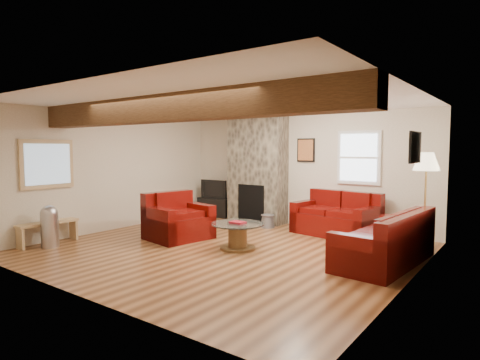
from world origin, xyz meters
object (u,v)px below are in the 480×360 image
Objects in this scene: loveseat at (336,214)px; coffee_table at (238,236)px; armchair_red at (179,216)px; floor_lamp at (426,167)px; television at (216,189)px; sofa_three at (385,237)px; tv_cabinet at (216,207)px.

loveseat is 1.76× the size of coffee_table.
armchair_red reaches higher than loveseat.
coffee_table is at bearing -146.34° from floor_lamp.
loveseat is at bearing -5.07° from television.
coffee_table is 3.48m from television.
coffee_table is (-2.31, -0.61, -0.17)m from sofa_three.
floor_lamp is (2.63, 1.75, 1.20)m from coffee_table.
sofa_three reaches higher than tv_cabinet.
loveseat is at bearing 168.73° from floor_lamp.
armchair_red is at bearing -65.86° from tv_cabinet.
television is (-1.09, 2.42, 0.26)m from armchair_red.
armchair_red is 2.67m from television.
loveseat reaches higher than sofa_three.
armchair_red reaches higher than coffee_table.
floor_lamp is (1.72, -0.34, 1.00)m from loveseat.
sofa_three is 2.23× the size of coffee_table.
tv_cabinet is at bearing 135.99° from coffee_table.
loveseat is 1.48× the size of armchair_red.
sofa_three is at bearing 14.87° from coffee_table.
television is at bearing 34.61° from armchair_red.
loveseat is 0.97× the size of floor_lamp.
armchair_red is 1.35× the size of television.
sofa_three reaches higher than coffee_table.
floor_lamp reaches higher than television.
loveseat is at bearing -131.67° from sofa_three.
floor_lamp is at bearing 33.66° from coffee_table.
loveseat is at bearing -5.07° from tv_cabinet.
sofa_three is at bearing -105.73° from floor_lamp.
television reaches higher than sofa_three.
television is (-4.78, 1.78, 0.31)m from sofa_three.
coffee_table is at bearing -78.16° from armchair_red.
tv_cabinet is at bearing 34.61° from armchair_red.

